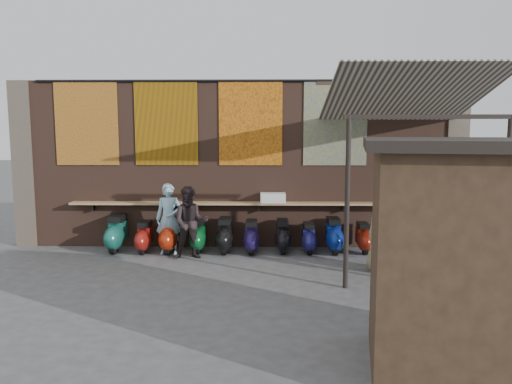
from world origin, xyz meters
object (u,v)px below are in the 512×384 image
shopper_navy (409,227)px  shopper_grey (401,237)px  scooter_stool_3 (199,236)px  shelf_box (273,198)px  scooter_stool_4 (225,235)px  shopper_tan (382,233)px  scooter_stool_6 (283,236)px  scooter_stool_8 (334,236)px  diner_right (191,223)px  scooter_stool_5 (251,237)px  scooter_stool_0 (117,234)px  scooter_stool_9 (363,238)px  market_stall (483,265)px  scooter_stool_7 (309,238)px  scooter_stool_2 (170,235)px  diner_left (169,219)px  scooter_stool_1 (144,237)px

shopper_navy → shopper_grey: size_ratio=1.09×
scooter_stool_3 → shelf_box: bearing=9.4°
scooter_stool_3 → scooter_stool_4: (0.61, -0.03, 0.02)m
shopper_tan → scooter_stool_6: bearing=108.8°
scooter_stool_8 → shopper_tan: 1.76m
diner_right → scooter_stool_5: bearing=15.3°
scooter_stool_0 → shopper_navy: bearing=-14.0°
scooter_stool_9 → shopper_tan: size_ratio=0.45×
market_stall → scooter_stool_0: bearing=146.1°
scooter_stool_7 → shopper_tan: 2.07m
scooter_stool_8 → market_stall: size_ratio=0.32×
scooter_stool_4 → scooter_stool_9: scooter_stool_4 is taller
scooter_stool_8 → shopper_grey: (0.99, -2.07, 0.44)m
scooter_stool_9 → diner_right: size_ratio=0.44×
scooter_stool_3 → shopper_grey: bearing=-26.8°
scooter_stool_2 → scooter_stool_8: (3.82, 0.03, -0.00)m
scooter_stool_9 → scooter_stool_4: bearing=-179.3°
scooter_stool_7 → shopper_tan: shopper_tan is taller
scooter_stool_9 → shopper_grey: (0.29, -2.10, 0.50)m
scooter_stool_5 → diner_right: diner_right is taller
scooter_stool_4 → shopper_grey: 4.10m
scooter_stool_5 → shopper_grey: (2.90, -2.03, 0.47)m
scooter_stool_6 → shopper_grey: shopper_grey is taller
shelf_box → shopper_grey: 3.40m
scooter_stool_0 → scooter_stool_9: size_ratio=1.24×
shopper_tan → scooter_stool_0: bearing=132.7°
shelf_box → scooter_stool_5: size_ratio=0.76×
scooter_stool_7 → diner_right: bearing=-167.8°
shopper_grey → shopper_navy: bearing=-81.6°
scooter_stool_4 → scooter_stool_5: scooter_stool_4 is taller
diner_left → shopper_tan: bearing=-18.2°
diner_left → shopper_grey: size_ratio=0.97×
scooter_stool_9 → diner_right: (-3.94, -0.62, 0.47)m
scooter_stool_3 → scooter_stool_5: scooter_stool_3 is taller
scooter_stool_1 → shopper_navy: (5.70, -1.51, 0.56)m
scooter_stool_3 → scooter_stool_9: 3.84m
scooter_stool_8 → scooter_stool_0: bearing=179.6°
shelf_box → diner_right: size_ratio=0.37×
scooter_stool_6 → scooter_stool_2: bearing=-178.9°
scooter_stool_9 → diner_left: size_ratio=0.44×
scooter_stool_0 → market_stall: bearing=-44.3°
scooter_stool_0 → market_stall: (5.97, -5.82, 0.90)m
scooter_stool_5 → shopper_tan: 3.08m
scooter_stool_1 → market_stall: 7.88m
scooter_stool_9 → scooter_stool_2: bearing=-179.3°
scooter_stool_3 → shopper_tan: 4.21m
scooter_stool_1 → scooter_stool_6: bearing=1.2°
diner_right → shopper_grey: (4.23, -1.48, 0.03)m
scooter_stool_1 → diner_right: size_ratio=0.47×
scooter_stool_3 → shopper_grey: 4.65m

